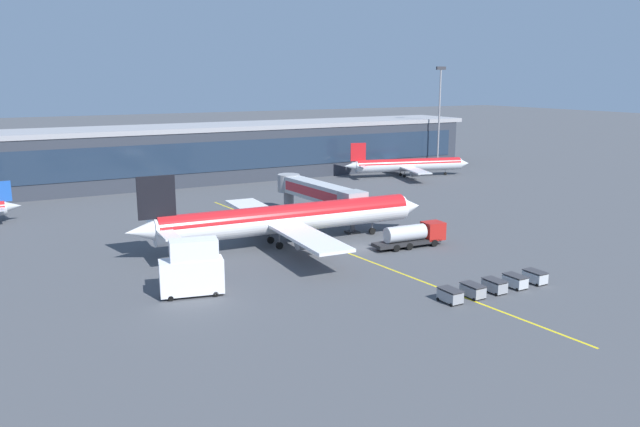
{
  "coord_description": "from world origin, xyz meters",
  "views": [
    {
      "loc": [
        -45.4,
        -71.18,
        23.24
      ],
      "look_at": [
        -3.83,
        4.93,
        4.5
      ],
      "focal_mm": 35.29,
      "sensor_mm": 36.0,
      "label": 1
    }
  ],
  "objects_px": {
    "main_airliner": "(288,218)",
    "commuter_jet_far": "(408,165)",
    "baggage_cart_0": "(450,295)",
    "baggage_cart_2": "(494,286)",
    "baggage_cart_1": "(473,290)",
    "baggage_cart_3": "(515,281)",
    "baggage_cart_4": "(535,277)",
    "fuel_tanker": "(414,235)",
    "catering_lift": "(192,269)"
  },
  "relations": [
    {
      "from": "main_airliner",
      "to": "baggage_cart_0",
      "type": "xyz_separation_m",
      "value": [
        4.8,
        -29.45,
        -3.07
      ]
    },
    {
      "from": "main_airliner",
      "to": "catering_lift",
      "type": "bearing_deg",
      "value": -142.05
    },
    {
      "from": "fuel_tanker",
      "to": "baggage_cart_2",
      "type": "bearing_deg",
      "value": -100.98
    },
    {
      "from": "baggage_cart_3",
      "to": "commuter_jet_far",
      "type": "relative_size",
      "value": 0.09
    },
    {
      "from": "catering_lift",
      "to": "baggage_cart_0",
      "type": "bearing_deg",
      "value": -33.13
    },
    {
      "from": "catering_lift",
      "to": "baggage_cart_1",
      "type": "relative_size",
      "value": 2.67
    },
    {
      "from": "main_airliner",
      "to": "baggage_cart_1",
      "type": "distance_m",
      "value": 30.6
    },
    {
      "from": "baggage_cart_4",
      "to": "baggage_cart_1",
      "type": "bearing_deg",
      "value": -178.73
    },
    {
      "from": "baggage_cart_0",
      "to": "baggage_cart_3",
      "type": "bearing_deg",
      "value": 1.27
    },
    {
      "from": "commuter_jet_far",
      "to": "baggage_cart_2",
      "type": "bearing_deg",
      "value": -119.94
    },
    {
      "from": "baggage_cart_0",
      "to": "baggage_cart_2",
      "type": "distance_m",
      "value": 6.4
    },
    {
      "from": "baggage_cart_3",
      "to": "baggage_cart_4",
      "type": "xyz_separation_m",
      "value": [
        3.2,
        0.07,
        0.0
      ]
    },
    {
      "from": "baggage_cart_3",
      "to": "baggage_cart_2",
      "type": "bearing_deg",
      "value": -178.73
    },
    {
      "from": "baggage_cart_1",
      "to": "commuter_jet_far",
      "type": "xyz_separation_m",
      "value": [
        44.94,
        72.55,
        2.05
      ]
    },
    {
      "from": "baggage_cart_4",
      "to": "fuel_tanker",
      "type": "bearing_deg",
      "value": 97.38
    },
    {
      "from": "main_airliner",
      "to": "fuel_tanker",
      "type": "distance_m",
      "value": 17.91
    },
    {
      "from": "baggage_cart_0",
      "to": "baggage_cart_3",
      "type": "xyz_separation_m",
      "value": [
        9.6,
        0.21,
        0.0
      ]
    },
    {
      "from": "baggage_cart_4",
      "to": "baggage_cart_3",
      "type": "bearing_deg",
      "value": -178.73
    },
    {
      "from": "baggage_cart_1",
      "to": "baggage_cart_0",
      "type": "bearing_deg",
      "value": -178.73
    },
    {
      "from": "main_airliner",
      "to": "fuel_tanker",
      "type": "xyz_separation_m",
      "value": [
        15.05,
        -9.47,
        -2.11
      ]
    },
    {
      "from": "catering_lift",
      "to": "baggage_cart_4",
      "type": "relative_size",
      "value": 2.67
    },
    {
      "from": "baggage_cart_0",
      "to": "baggage_cart_4",
      "type": "xyz_separation_m",
      "value": [
        12.8,
        0.28,
        0.0
      ]
    },
    {
      "from": "baggage_cart_4",
      "to": "main_airliner",
      "type": "bearing_deg",
      "value": 121.11
    },
    {
      "from": "fuel_tanker",
      "to": "baggage_cart_4",
      "type": "xyz_separation_m",
      "value": [
        2.55,
        -19.69,
        -0.96
      ]
    },
    {
      "from": "main_airliner",
      "to": "baggage_cart_2",
      "type": "bearing_deg",
      "value": -69.08
    },
    {
      "from": "fuel_tanker",
      "to": "baggage_cart_1",
      "type": "xyz_separation_m",
      "value": [
        -7.05,
        -19.9,
        -0.96
      ]
    },
    {
      "from": "baggage_cart_0",
      "to": "commuter_jet_far",
      "type": "bearing_deg",
      "value": 56.46
    },
    {
      "from": "fuel_tanker",
      "to": "baggage_cart_0",
      "type": "relative_size",
      "value": 4.07
    },
    {
      "from": "baggage_cart_0",
      "to": "catering_lift",
      "type": "bearing_deg",
      "value": 146.87
    },
    {
      "from": "baggage_cart_3",
      "to": "commuter_jet_far",
      "type": "bearing_deg",
      "value": 61.98
    },
    {
      "from": "fuel_tanker",
      "to": "commuter_jet_far",
      "type": "bearing_deg",
      "value": 54.26
    },
    {
      "from": "fuel_tanker",
      "to": "baggage_cart_4",
      "type": "height_order",
      "value": "fuel_tanker"
    },
    {
      "from": "fuel_tanker",
      "to": "catering_lift",
      "type": "bearing_deg",
      "value": -171.74
    },
    {
      "from": "fuel_tanker",
      "to": "commuter_jet_far",
      "type": "relative_size",
      "value": 0.35
    },
    {
      "from": "baggage_cart_4",
      "to": "commuter_jet_far",
      "type": "bearing_deg",
      "value": 63.96
    },
    {
      "from": "baggage_cart_2",
      "to": "baggage_cart_4",
      "type": "relative_size",
      "value": 1.0
    },
    {
      "from": "baggage_cart_1",
      "to": "baggage_cart_4",
      "type": "distance_m",
      "value": 9.6
    },
    {
      "from": "baggage_cart_3",
      "to": "commuter_jet_far",
      "type": "height_order",
      "value": "commuter_jet_far"
    },
    {
      "from": "baggage_cart_1",
      "to": "catering_lift",
      "type": "bearing_deg",
      "value": 150.28
    },
    {
      "from": "baggage_cart_3",
      "to": "baggage_cart_4",
      "type": "bearing_deg",
      "value": 1.27
    },
    {
      "from": "main_airliner",
      "to": "fuel_tanker",
      "type": "height_order",
      "value": "main_airliner"
    },
    {
      "from": "catering_lift",
      "to": "baggage_cart_0",
      "type": "relative_size",
      "value": 2.67
    },
    {
      "from": "baggage_cart_1",
      "to": "baggage_cart_3",
      "type": "bearing_deg",
      "value": 1.27
    },
    {
      "from": "baggage_cart_1",
      "to": "main_airliner",
      "type": "bearing_deg",
      "value": 105.24
    },
    {
      "from": "main_airliner",
      "to": "commuter_jet_far",
      "type": "xyz_separation_m",
      "value": [
        52.94,
        43.17,
        -1.02
      ]
    },
    {
      "from": "baggage_cart_2",
      "to": "baggage_cart_3",
      "type": "relative_size",
      "value": 1.0
    },
    {
      "from": "commuter_jet_far",
      "to": "main_airliner",
      "type": "bearing_deg",
      "value": -140.8
    },
    {
      "from": "main_airliner",
      "to": "baggage_cart_2",
      "type": "relative_size",
      "value": 16.67
    },
    {
      "from": "commuter_jet_far",
      "to": "baggage_cart_1",
      "type": "bearing_deg",
      "value": -121.77
    },
    {
      "from": "catering_lift",
      "to": "baggage_cart_1",
      "type": "height_order",
      "value": "catering_lift"
    }
  ]
}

